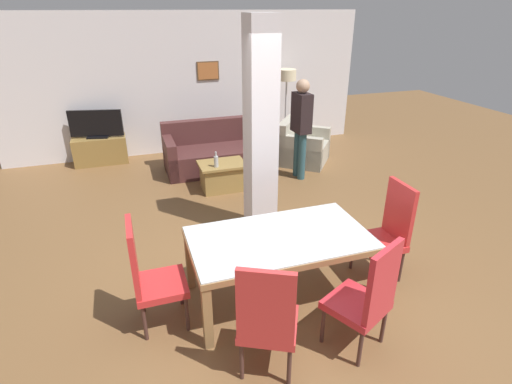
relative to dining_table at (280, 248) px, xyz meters
The scene contains 16 objects.
ground_plane 0.59m from the dining_table, ahead, with size 18.00×18.00×0.00m, color brown.
back_wall 5.05m from the dining_table, 89.98° to the left, with size 7.20×0.09×2.70m.
divider_pillar 1.57m from the dining_table, 79.10° to the left, with size 0.34×0.37×2.70m.
dining_table is the anchor object (origin of this frame).
dining_chair_near_left 0.97m from the dining_table, 116.96° to the right, with size 0.62×0.62×1.09m.
dining_chair_head_right 1.26m from the dining_table, ahead, with size 0.46×0.46×1.09m.
dining_chair_head_left 1.26m from the dining_table, behind, with size 0.46×0.46×1.09m.
dining_chair_near_right 0.99m from the dining_table, 63.56° to the right, with size 0.62×0.62×1.09m.
sofa 3.80m from the dining_table, 86.72° to the left, with size 1.84×0.93×0.86m.
armchair 4.04m from the dining_table, 62.45° to the left, with size 1.22×1.23×0.81m.
coffee_table 2.84m from the dining_table, 87.83° to the left, with size 0.75×0.54×0.45m.
bottle 2.68m from the dining_table, 90.37° to the left, with size 0.07×0.07×0.25m.
tv_stand 5.07m from the dining_table, 111.09° to the left, with size 0.97×0.40×0.51m.
tv_screen 5.06m from the dining_table, 111.09° to the left, with size 0.95×0.28×0.52m.
floor_lamp 5.09m from the dining_table, 67.19° to the left, with size 0.38×0.38×1.60m.
standing_person 3.29m from the dining_table, 62.40° to the left, with size 0.24×0.39×1.70m.
Camera 1 is at (-1.27, -3.10, 2.76)m, focal length 28.00 mm.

